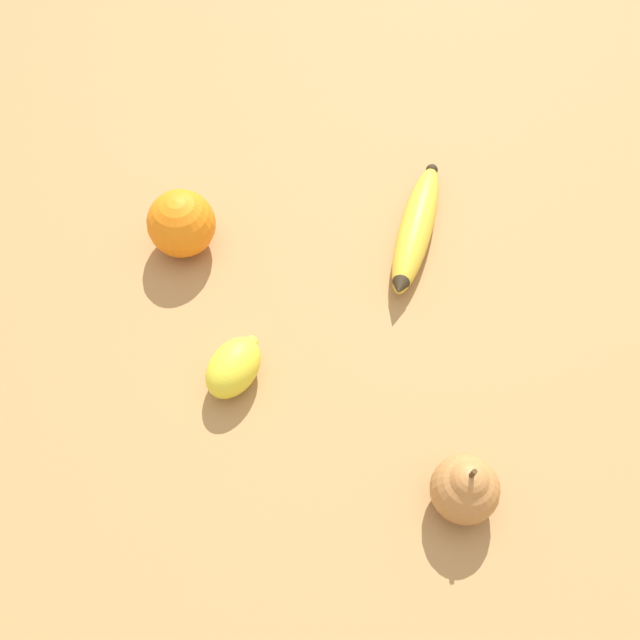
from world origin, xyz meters
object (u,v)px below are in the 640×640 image
object	(u,v)px
banana	(416,229)
pear	(465,488)
lemon	(234,367)
orange	(181,224)

from	to	relation	value
banana	pear	world-z (taller)	pear
pear	lemon	distance (m)	0.28
banana	pear	xyz separation A→B (m)	(-0.30, -0.16, 0.02)
banana	pear	size ratio (longest dim) A/B	2.48
orange	pear	bearing A→B (deg)	-111.65
orange	banana	bearing A→B (deg)	-63.24
banana	orange	bearing A→B (deg)	-72.41
pear	lemon	world-z (taller)	pear
orange	lemon	size ratio (longest dim) A/B	0.98
banana	orange	size ratio (longest dim) A/B	2.62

